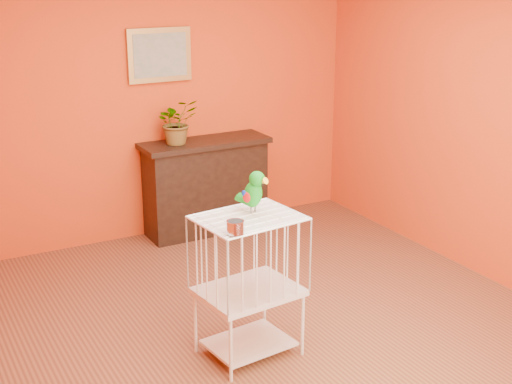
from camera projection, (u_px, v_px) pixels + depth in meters
ground at (278, 325)px, 5.30m from camera, size 4.50×4.50×0.00m
room_shell at (281, 116)px, 4.81m from camera, size 4.50×4.50×4.50m
console_cabinet at (206, 186)px, 7.01m from camera, size 1.26×0.45×0.93m
potted_plant at (178, 127)px, 6.66m from camera, size 0.40×0.44×0.33m
framed_picture at (160, 55)px, 6.61m from camera, size 0.62×0.04×0.50m
birdcage at (249, 285)px, 4.77m from camera, size 0.70×0.56×1.00m
feed_cup at (235, 227)px, 4.32m from camera, size 0.11×0.11×0.08m
parrot at (253, 191)px, 4.66m from camera, size 0.17×0.26×0.29m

